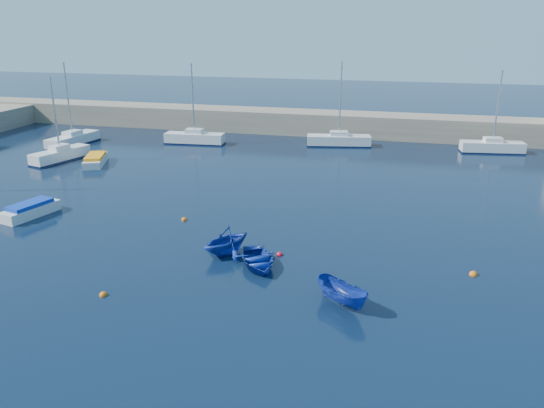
% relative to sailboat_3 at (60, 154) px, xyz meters
% --- Properties ---
extents(ground, '(220.00, 220.00, 0.00)m').
position_rel_sailboat_3_xyz_m(ground, '(23.15, -26.67, -0.62)').
color(ground, black).
rests_on(ground, ground).
extents(back_wall, '(96.00, 4.50, 2.60)m').
position_rel_sailboat_3_xyz_m(back_wall, '(23.15, 19.33, 0.68)').
color(back_wall, gray).
rests_on(back_wall, ground).
extents(sailboat_3, '(3.21, 6.22, 8.00)m').
position_rel_sailboat_3_xyz_m(sailboat_3, '(0.00, 0.00, 0.00)').
color(sailboat_3, silver).
rests_on(sailboat_3, ground).
extents(sailboat_4, '(2.68, 6.87, 8.80)m').
position_rel_sailboat_3_xyz_m(sailboat_4, '(-3.02, 6.54, -0.01)').
color(sailboat_4, silver).
rests_on(sailboat_4, ground).
extents(sailboat_5, '(6.62, 2.33, 8.64)m').
position_rel_sailboat_3_xyz_m(sailboat_5, '(9.65, 10.39, 0.03)').
color(sailboat_5, silver).
rests_on(sailboat_5, ground).
extents(sailboat_6, '(7.02, 3.17, 8.93)m').
position_rel_sailboat_3_xyz_m(sailboat_6, '(25.20, 13.29, 0.01)').
color(sailboat_6, silver).
rests_on(sailboat_6, ground).
extents(sailboat_7, '(6.41, 2.59, 8.27)m').
position_rel_sailboat_3_xyz_m(sailboat_7, '(40.90, 14.02, 0.01)').
color(sailboat_7, silver).
rests_on(sailboat_7, ground).
extents(motorboat_1, '(2.31, 4.23, 0.98)m').
position_rel_sailboat_3_xyz_m(motorboat_1, '(7.54, -14.09, -0.16)').
color(motorboat_1, silver).
rests_on(motorboat_1, ground).
extents(motorboat_2, '(3.12, 4.79, 0.93)m').
position_rel_sailboat_3_xyz_m(motorboat_2, '(4.01, -0.33, -0.18)').
color(motorboat_2, silver).
rests_on(motorboat_2, ground).
extents(dinghy_center, '(3.91, 4.33, 0.74)m').
position_rel_sailboat_3_xyz_m(dinghy_center, '(24.90, -17.89, -0.25)').
color(dinghy_center, '#16319A').
rests_on(dinghy_center, ground).
extents(dinghy_left, '(4.02, 4.17, 1.69)m').
position_rel_sailboat_3_xyz_m(dinghy_left, '(22.70, -16.75, 0.22)').
color(dinghy_left, '#16319A').
rests_on(dinghy_left, ground).
extents(dinghy_right, '(3.14, 2.81, 1.19)m').
position_rel_sailboat_3_xyz_m(dinghy_right, '(29.94, -21.00, -0.02)').
color(dinghy_right, '#16319A').
rests_on(dinghy_right, ground).
extents(buoy_0, '(0.40, 0.40, 0.40)m').
position_rel_sailboat_3_xyz_m(buoy_0, '(18.48, -22.94, -0.62)').
color(buoy_0, '#CF5C0A').
rests_on(buoy_0, ground).
extents(buoy_1, '(0.39, 0.39, 0.39)m').
position_rel_sailboat_3_xyz_m(buoy_1, '(25.73, -16.16, -0.62)').
color(buoy_1, red).
rests_on(buoy_1, ground).
extents(buoy_2, '(0.45, 0.45, 0.45)m').
position_rel_sailboat_3_xyz_m(buoy_2, '(36.29, -16.06, -0.62)').
color(buoy_2, '#CF5C0A').
rests_on(buoy_2, ground).
extents(buoy_3, '(0.41, 0.41, 0.41)m').
position_rel_sailboat_3_xyz_m(buoy_3, '(18.12, -12.21, -0.62)').
color(buoy_3, '#CF5C0A').
rests_on(buoy_3, ground).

